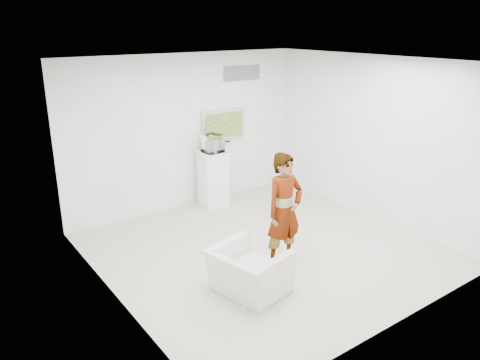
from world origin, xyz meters
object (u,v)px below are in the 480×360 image
(floor_uplight, at_px, (286,188))
(armchair, at_px, (249,271))
(person, at_px, (284,211))
(tv, at_px, (223,125))
(pedestal, at_px, (213,179))

(floor_uplight, bearing_deg, armchair, -138.51)
(armchair, relative_size, floor_uplight, 3.84)
(person, relative_size, floor_uplight, 6.86)
(tv, height_order, floor_uplight, tv)
(person, xyz_separation_m, armchair, (-0.90, -0.32, -0.56))
(tv, xyz_separation_m, pedestal, (-0.46, -0.29, -0.99))
(person, relative_size, pedestal, 1.59)
(person, bearing_deg, armchair, -160.90)
(person, bearing_deg, tv, 72.30)
(tv, distance_m, pedestal, 1.13)
(person, height_order, pedestal, person)
(tv, xyz_separation_m, person, (-0.93, -2.99, -0.67))
(armchair, xyz_separation_m, floor_uplight, (2.98, 2.64, -0.19))
(person, xyz_separation_m, floor_uplight, (2.09, 2.32, -0.75))
(person, bearing_deg, pedestal, 79.67)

